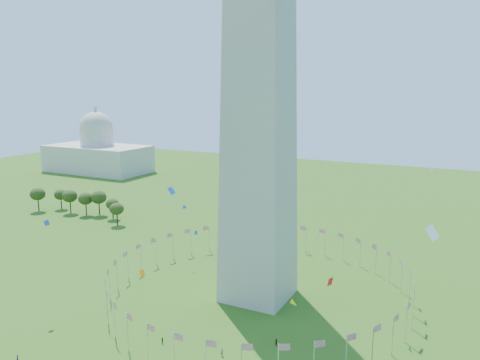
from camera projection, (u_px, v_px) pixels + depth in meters
name	position (u px, v px, depth m)	size (l,w,h in m)	color
flag_ring	(258.00, 281.00, 127.40)	(80.24, 80.24, 9.00)	silver
capitol_building	(97.00, 138.00, 317.30)	(70.00, 35.00, 46.00)	beige
kites_aloft	(257.00, 274.00, 97.34)	(108.97, 71.22, 36.31)	yellow
tree_line_west	(80.00, 204.00, 210.41)	(54.84, 15.28, 10.96)	#38521B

